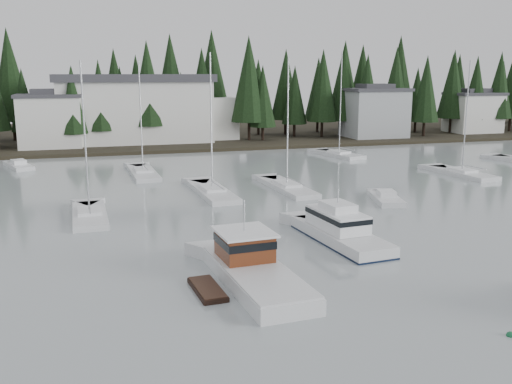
# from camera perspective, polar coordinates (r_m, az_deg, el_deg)

# --- Properties ---
(far_shore_land) EXTENTS (240.00, 54.00, 1.00)m
(far_shore_land) POSITION_cam_1_polar(r_m,az_deg,el_deg) (111.35, -9.91, 5.67)
(far_shore_land) COLOR black
(far_shore_land) RESTS_ON ground
(conifer_treeline) EXTENTS (200.00, 22.00, 20.00)m
(conifer_treeline) POSITION_cam_1_polar(r_m,az_deg,el_deg) (100.49, -9.18, 5.05)
(conifer_treeline) COLOR black
(conifer_treeline) RESTS_ON ground
(house_west) EXTENTS (9.54, 7.42, 8.75)m
(house_west) POSITION_cam_1_polar(r_m,az_deg,el_deg) (92.46, -19.90, 6.82)
(house_west) COLOR silver
(house_west) RESTS_ON ground
(house_east_a) EXTENTS (10.60, 8.48, 9.25)m
(house_east_a) POSITION_cam_1_polar(r_m,az_deg,el_deg) (103.36, 11.74, 7.87)
(house_east_a) COLOR #999EA0
(house_east_a) RESTS_ON ground
(house_east_b) EXTENTS (9.54, 7.42, 8.25)m
(house_east_b) POSITION_cam_1_polar(r_m,az_deg,el_deg) (116.95, 20.91, 7.53)
(house_east_b) COLOR silver
(house_east_b) RESTS_ON ground
(harbor_inn) EXTENTS (29.50, 11.50, 10.90)m
(harbor_inn) POSITION_cam_1_polar(r_m,az_deg,el_deg) (96.03, -10.77, 8.14)
(harbor_inn) COLOR silver
(harbor_inn) RESTS_ON ground
(lobster_boat_brown) EXTENTS (5.69, 10.42, 5.04)m
(lobster_boat_brown) POSITION_cam_1_polar(r_m,az_deg,el_deg) (32.35, -0.44, -8.08)
(lobster_boat_brown) COLOR silver
(lobster_boat_brown) RESTS_ON ground
(cabin_cruiser_center) EXTENTS (3.94, 9.99, 4.19)m
(cabin_cruiser_center) POSITION_cam_1_polar(r_m,az_deg,el_deg) (40.46, 8.33, -4.02)
(cabin_cruiser_center) COLOR silver
(cabin_cruiser_center) RESTS_ON ground
(sailboat_1) EXTENTS (3.71, 9.48, 13.51)m
(sailboat_1) POSITION_cam_1_polar(r_m,az_deg,el_deg) (70.03, 19.89, 1.64)
(sailboat_1) COLOR silver
(sailboat_1) RESTS_ON ground
(sailboat_3) EXTENTS (2.84, 8.79, 13.11)m
(sailboat_3) POSITION_cam_1_polar(r_m,az_deg,el_deg) (48.31, -16.28, -2.45)
(sailboat_3) COLOR silver
(sailboat_3) RESTS_ON ground
(sailboat_5) EXTENTS (3.26, 11.03, 14.01)m
(sailboat_5) POSITION_cam_1_polar(r_m,az_deg,el_deg) (55.80, -4.39, -0.13)
(sailboat_5) COLOR silver
(sailboat_5) RESTS_ON ground
(sailboat_6) EXTENTS (3.20, 10.91, 13.65)m
(sailboat_6) POSITION_cam_1_polar(r_m,az_deg,el_deg) (57.88, 3.11, 0.32)
(sailboat_6) COLOR silver
(sailboat_6) RESTS_ON ground
(sailboat_7) EXTENTS (4.74, 9.02, 15.00)m
(sailboat_7) POSITION_cam_1_polar(r_m,az_deg,el_deg) (82.00, 8.30, 3.63)
(sailboat_7) COLOR silver
(sailboat_7) RESTS_ON ground
(sailboat_10) EXTENTS (3.08, 10.70, 13.48)m
(sailboat_10) POSITION_cam_1_polar(r_m,az_deg,el_deg) (67.32, -11.22, 1.74)
(sailboat_10) COLOR silver
(sailboat_10) RESTS_ON ground
(runabout_1) EXTENTS (3.61, 6.20, 1.42)m
(runabout_1) POSITION_cam_1_polar(r_m,az_deg,el_deg) (53.82, 12.87, -0.77)
(runabout_1) COLOR silver
(runabout_1) RESTS_ON ground
(runabout_3) EXTENTS (4.26, 6.84, 1.42)m
(runabout_3) POSITION_cam_1_polar(r_m,az_deg,el_deg) (76.90, -22.62, 2.34)
(runabout_3) COLOR silver
(runabout_3) RESTS_ON ground
(mooring_buoy_green) EXTENTS (0.40, 0.40, 0.40)m
(mooring_buoy_green) POSITION_cam_1_polar(r_m,az_deg,el_deg) (28.79, 24.11, -13.00)
(mooring_buoy_green) COLOR #145933
(mooring_buoy_green) RESTS_ON ground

